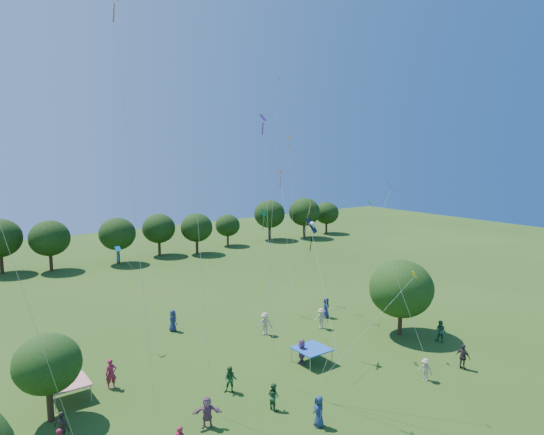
{
  "coord_description": "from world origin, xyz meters",
  "views": [
    {
      "loc": [
        -16.12,
        -8.06,
        14.83
      ],
      "look_at": [
        0.0,
        14.0,
        11.0
      ],
      "focal_mm": 32.0,
      "sensor_mm": 36.0,
      "label": 1
    }
  ],
  "objects_px": {
    "tent_blue": "(312,349)",
    "red_high_kite": "(182,19)",
    "near_tree_east": "(401,289)",
    "pirate_kite": "(312,227)",
    "near_tree_north": "(47,364)",
    "tent_red_stripe": "(69,383)"
  },
  "relations": [
    {
      "from": "near_tree_east",
      "to": "tent_red_stripe",
      "type": "bearing_deg",
      "value": 168.44
    },
    {
      "from": "near_tree_north",
      "to": "tent_blue",
      "type": "xyz_separation_m",
      "value": [
        16.4,
        -2.97,
        -2.26
      ]
    },
    {
      "from": "near_tree_east",
      "to": "red_high_kite",
      "type": "height_order",
      "value": "red_high_kite"
    },
    {
      "from": "pirate_kite",
      "to": "tent_red_stripe",
      "type": "bearing_deg",
      "value": 168.51
    },
    {
      "from": "near_tree_north",
      "to": "tent_red_stripe",
      "type": "xyz_separation_m",
      "value": [
        1.41,
        1.81,
        -2.26
      ]
    },
    {
      "from": "near_tree_north",
      "to": "red_high_kite",
      "type": "distance_m",
      "value": 19.56
    },
    {
      "from": "tent_red_stripe",
      "to": "pirate_kite",
      "type": "distance_m",
      "value": 18.51
    },
    {
      "from": "tent_red_stripe",
      "to": "tent_blue",
      "type": "height_order",
      "value": "same"
    },
    {
      "from": "near_tree_north",
      "to": "pirate_kite",
      "type": "height_order",
      "value": "pirate_kite"
    },
    {
      "from": "tent_red_stripe",
      "to": "pirate_kite",
      "type": "height_order",
      "value": "pirate_kite"
    },
    {
      "from": "pirate_kite",
      "to": "near_tree_north",
      "type": "bearing_deg",
      "value": 175.19
    },
    {
      "from": "tent_red_stripe",
      "to": "tent_blue",
      "type": "distance_m",
      "value": 15.73
    },
    {
      "from": "pirate_kite",
      "to": "red_high_kite",
      "type": "distance_m",
      "value": 16.61
    },
    {
      "from": "near_tree_north",
      "to": "tent_blue",
      "type": "relative_size",
      "value": 2.24
    },
    {
      "from": "tent_red_stripe",
      "to": "tent_blue",
      "type": "xyz_separation_m",
      "value": [
        14.99,
        -4.78,
        0.0
      ]
    },
    {
      "from": "pirate_kite",
      "to": "tent_blue",
      "type": "bearing_deg",
      "value": -129.15
    },
    {
      "from": "near_tree_east",
      "to": "pirate_kite",
      "type": "bearing_deg",
      "value": 168.31
    },
    {
      "from": "near_tree_east",
      "to": "tent_red_stripe",
      "type": "xyz_separation_m",
      "value": [
        -24.22,
        4.95,
        -2.79
      ]
    },
    {
      "from": "tent_red_stripe",
      "to": "tent_blue",
      "type": "relative_size",
      "value": 1.0
    },
    {
      "from": "near_tree_north",
      "to": "pirate_kite",
      "type": "relative_size",
      "value": 0.57
    },
    {
      "from": "pirate_kite",
      "to": "near_tree_east",
      "type": "bearing_deg",
      "value": -11.69
    },
    {
      "from": "tent_blue",
      "to": "red_high_kite",
      "type": "distance_m",
      "value": 22.6
    }
  ]
}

